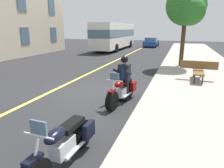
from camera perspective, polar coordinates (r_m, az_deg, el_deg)
name	(u,v)px	position (r m, az deg, el deg)	size (l,w,h in m)	color
ground_plane	(98,92)	(8.84, -3.89, -2.30)	(80.00, 80.00, 0.00)	#28282B
sidewalk_curb	(211,102)	(8.28, 26.33, -4.64)	(60.00, 5.00, 0.15)	#9E998E
lane_center_stripe	(59,88)	(9.76, -14.81, -1.04)	(60.00, 0.16, 0.01)	#E5DB4C
motorcycle_main	(122,91)	(7.51, 2.83, -1.92)	(2.22, 0.76, 1.26)	black
rider_main	(124,74)	(7.53, 3.44, 2.72)	(0.67, 0.60, 1.74)	black
motorcycle_parked	(64,144)	(4.33, -13.44, -16.28)	(2.22, 0.64, 1.26)	black
bus_near	(115,35)	(26.77, 0.82, 13.77)	(11.05, 2.70, 3.30)	white
car_silver	(151,42)	(31.58, 11.08, 11.61)	(4.60, 1.92, 1.40)	navy
bench_sidewalk	(199,69)	(11.09, 23.33, 3.91)	(1.81, 1.80, 0.95)	brown
street_tree_curbside	(187,7)	(14.76, 20.53, 19.74)	(2.80, 2.60, 5.29)	#42301E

